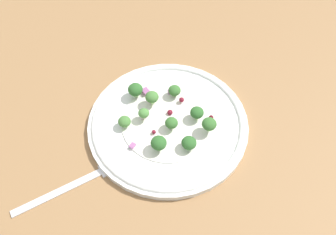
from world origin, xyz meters
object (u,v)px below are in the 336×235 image
object	(u,v)px
broccoli_floret_0	(152,97)
broccoli_floret_1	(175,91)
plate	(168,123)
fork	(75,184)
broccoli_floret_2	(189,143)

from	to	relation	value
broccoli_floret_0	broccoli_floret_1	bearing A→B (deg)	65.27
broccoli_floret_0	broccoli_floret_1	xyz separation A→B (cm)	(1.90, 4.13, -0.56)
broccoli_floret_0	broccoli_floret_1	distance (cm)	4.59
broccoli_floret_1	plate	bearing A→B (deg)	-61.93
plate	fork	xyz separation A→B (cm)	(-4.41, -18.51, -0.61)
broccoli_floret_0	broccoli_floret_2	bearing A→B (deg)	-16.11
plate	broccoli_floret_2	xyz separation A→B (cm)	(6.07, -1.88, 1.94)
broccoli_floret_1	broccoli_floret_2	world-z (taller)	same
broccoli_floret_0	plate	bearing A→B (deg)	-14.75
plate	broccoli_floret_1	size ratio (longest dim) A/B	12.33
broccoli_floret_2	fork	bearing A→B (deg)	-122.22
plate	broccoli_floret_2	size ratio (longest dim) A/B	11.16
broccoli_floret_2	broccoli_floret_1	bearing A→B (deg)	140.91
plate	fork	world-z (taller)	plate
broccoli_floret_2	fork	xyz separation A→B (cm)	(-10.48, -16.63, -2.55)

